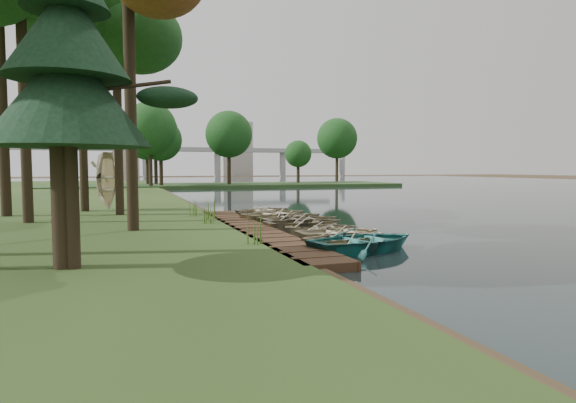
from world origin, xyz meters
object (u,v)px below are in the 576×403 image
object	(u,v)px
rowboat_0	(366,238)
rowboat_1	(348,236)
rowboat_2	(340,231)
boardwalk	(252,231)
pine_tree	(68,60)
stored_rowboat	(108,204)

from	to	relation	value
rowboat_0	rowboat_1	size ratio (longest dim) A/B	1.21
rowboat_2	boardwalk	bearing A→B (deg)	42.65
rowboat_2	pine_tree	xyz separation A→B (m)	(-8.86, -3.63, 4.90)
stored_rowboat	boardwalk	bearing A→B (deg)	-120.46
rowboat_1	stored_rowboat	bearing A→B (deg)	15.09
boardwalk	pine_tree	bearing A→B (deg)	-134.06
boardwalk	rowboat_2	size ratio (longest dim) A/B	4.81
rowboat_2	stored_rowboat	xyz separation A→B (m)	(-8.49, 13.64, 0.25)
rowboat_1	rowboat_2	bearing A→B (deg)	-27.57
boardwalk	rowboat_1	xyz separation A→B (m)	(2.31, -4.15, 0.24)
boardwalk	stored_rowboat	size ratio (longest dim) A/B	4.75
boardwalk	rowboat_0	world-z (taller)	rowboat_0
rowboat_2	stored_rowboat	distance (m)	16.07
rowboat_2	rowboat_1	bearing A→B (deg)	164.94
stored_rowboat	pine_tree	bearing A→B (deg)	-149.97
boardwalk	rowboat_0	bearing A→B (deg)	-65.78
pine_tree	stored_rowboat	bearing A→B (deg)	88.76
rowboat_1	pine_tree	distance (m)	10.09
boardwalk	rowboat_1	size ratio (longest dim) A/B	4.87
rowboat_1	rowboat_2	world-z (taller)	rowboat_2
pine_tree	rowboat_0	bearing A→B (deg)	7.40
stored_rowboat	rowboat_1	bearing A→B (deg)	-120.23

